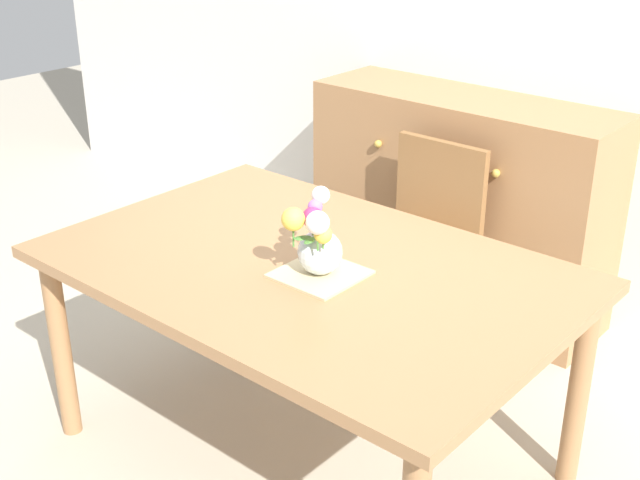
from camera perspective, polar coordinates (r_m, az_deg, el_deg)
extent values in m
plane|color=#B7AD99|center=(3.09, -0.75, -14.33)|extent=(12.00, 12.00, 0.00)
cube|color=silver|center=(3.80, 15.86, 15.40)|extent=(7.00, 0.10, 2.80)
cube|color=#9E7047|center=(2.69, -0.84, -1.95)|extent=(1.68, 1.11, 0.04)
cylinder|color=#9E7047|center=(3.14, -17.27, -7.00)|extent=(0.07, 0.07, 0.72)
cylinder|color=#9E7047|center=(3.64, -4.85, -1.35)|extent=(0.07, 0.07, 0.72)
cylinder|color=#9E7047|center=(2.90, 17.23, -9.81)|extent=(0.07, 0.07, 0.72)
cube|color=olive|center=(3.48, 6.26, -0.91)|extent=(0.42, 0.42, 0.04)
cylinder|color=olive|center=(3.37, 6.84, -6.42)|extent=(0.04, 0.04, 0.44)
cylinder|color=olive|center=(3.55, 2.04, -4.52)|extent=(0.04, 0.04, 0.44)
cylinder|color=olive|center=(3.64, 10.05, -4.16)|extent=(0.04, 0.04, 0.44)
cylinder|color=olive|center=(3.81, 5.43, -2.52)|extent=(0.04, 0.04, 0.44)
cube|color=olive|center=(3.54, 8.21, 3.44)|extent=(0.42, 0.04, 0.42)
cube|color=#9E7047|center=(3.91, 9.46, 2.50)|extent=(1.40, 0.44, 1.00)
sphere|color=#B7933D|center=(3.79, 3.98, 6.56)|extent=(0.04, 0.04, 0.04)
sphere|color=#B7933D|center=(3.49, 11.91, 4.48)|extent=(0.04, 0.04, 0.04)
sphere|color=#B7933D|center=(3.93, 3.81, 1.00)|extent=(0.04, 0.04, 0.04)
sphere|color=#B7933D|center=(3.64, 11.37, -1.46)|extent=(0.04, 0.04, 0.04)
cube|color=#CCB789|center=(2.61, 0.00, -2.33)|extent=(0.25, 0.25, 0.01)
sphere|color=silver|center=(2.57, 0.00, -0.84)|extent=(0.14, 0.14, 0.14)
sphere|color=#EFD14C|center=(2.46, -1.84, 1.43)|extent=(0.07, 0.07, 0.07)
cylinder|color=#478438|center=(2.48, -1.83, 0.48)|extent=(0.01, 0.01, 0.09)
sphere|color=#D12D66|center=(2.51, -0.50, 1.54)|extent=(0.07, 0.07, 0.07)
cylinder|color=#478438|center=(2.52, -0.49, 0.78)|extent=(0.01, 0.01, 0.07)
sphere|color=white|center=(2.59, 0.05, 3.08)|extent=(0.06, 0.06, 0.06)
cylinder|color=#478438|center=(2.61, 0.05, 1.99)|extent=(0.01, 0.01, 0.11)
sphere|color=#EFD14C|center=(2.46, 0.22, 0.36)|extent=(0.05, 0.05, 0.05)
cylinder|color=#478438|center=(2.47, 0.22, -0.12)|extent=(0.01, 0.01, 0.05)
sphere|color=white|center=(2.43, -0.16, 1.19)|extent=(0.07, 0.07, 0.07)
cylinder|color=#478438|center=(2.45, -0.16, 0.22)|extent=(0.01, 0.01, 0.09)
sphere|color=#B266C6|center=(2.56, -0.34, 2.28)|extent=(0.05, 0.05, 0.05)
cylinder|color=#478438|center=(2.57, -0.34, 1.41)|extent=(0.01, 0.01, 0.08)
ellipsoid|color=#478438|center=(2.49, -0.68, -0.03)|extent=(0.04, 0.07, 0.01)
ellipsoid|color=#478438|center=(2.50, -1.20, 0.14)|extent=(0.03, 0.07, 0.02)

